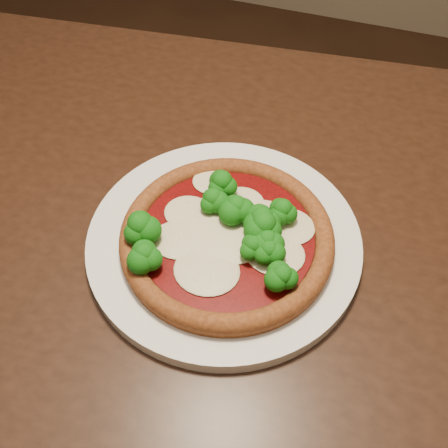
% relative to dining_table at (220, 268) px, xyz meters
% --- Properties ---
extents(floor, '(4.00, 4.00, 0.00)m').
position_rel_dining_table_xyz_m(floor, '(-0.23, -0.04, -0.65)').
color(floor, black).
rests_on(floor, ground).
extents(dining_table, '(1.28, 0.97, 0.75)m').
position_rel_dining_table_xyz_m(dining_table, '(0.00, 0.00, 0.00)').
color(dining_table, black).
rests_on(dining_table, floor).
extents(plate, '(0.33, 0.33, 0.02)m').
position_rel_dining_table_xyz_m(plate, '(0.01, -0.02, 0.10)').
color(plate, silver).
rests_on(plate, dining_table).
extents(pizza, '(0.26, 0.26, 0.06)m').
position_rel_dining_table_xyz_m(pizza, '(0.02, -0.03, 0.13)').
color(pizza, brown).
rests_on(pizza, plate).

